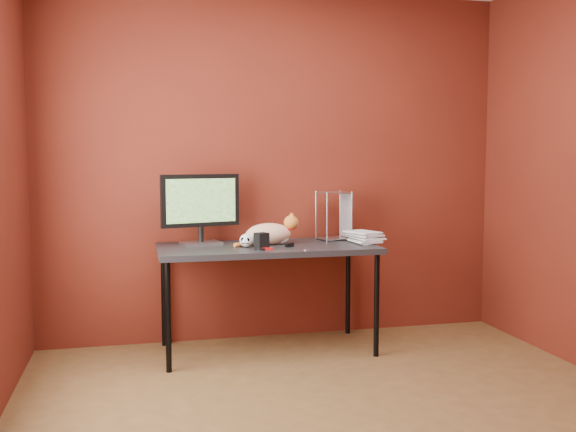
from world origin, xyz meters
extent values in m
cube|color=brown|center=(0.00, 0.00, 0.00)|extent=(3.50, 3.50, 0.01)
cube|color=#53180F|center=(0.00, 1.75, 1.30)|extent=(3.50, 0.02, 2.60)
cube|color=black|center=(-0.15, 1.37, 0.73)|extent=(1.50, 0.70, 0.04)
cylinder|color=black|center=(-0.85, 1.07, 0.35)|extent=(0.04, 0.04, 0.71)
cylinder|color=black|center=(0.55, 1.07, 0.35)|extent=(0.04, 0.04, 0.71)
cylinder|color=black|center=(-0.85, 1.67, 0.35)|extent=(0.04, 0.04, 0.71)
cylinder|color=black|center=(0.55, 1.67, 0.35)|extent=(0.04, 0.04, 0.71)
cube|color=#A2A3A7|center=(-0.59, 1.52, 0.76)|extent=(0.30, 0.24, 0.02)
cylinder|color=black|center=(-0.59, 1.52, 0.83)|extent=(0.04, 0.04, 0.11)
cube|color=black|center=(-0.59, 1.52, 1.06)|extent=(0.56, 0.18, 0.37)
cube|color=#1D4913|center=(-0.59, 1.52, 1.06)|extent=(0.49, 0.13, 0.31)
ellipsoid|color=#CD6C2B|center=(-0.13, 1.41, 0.83)|extent=(0.32, 0.17, 0.15)
ellipsoid|color=#CD6C2B|center=(-0.22, 1.41, 0.81)|extent=(0.15, 0.14, 0.12)
sphere|color=white|center=(-0.03, 1.41, 0.80)|extent=(0.10, 0.10, 0.10)
sphere|color=orange|center=(0.03, 1.41, 0.90)|extent=(0.10, 0.10, 0.10)
cone|color=orange|center=(0.04, 1.39, 0.95)|extent=(0.03, 0.03, 0.04)
cone|color=orange|center=(0.04, 1.44, 0.95)|extent=(0.03, 0.03, 0.04)
cylinder|color=#AD0B0C|center=(0.02, 1.41, 0.86)|extent=(0.08, 0.08, 0.01)
cylinder|color=orange|center=(-0.31, 1.36, 0.76)|extent=(0.17, 0.10, 0.03)
ellipsoid|color=white|center=(-0.31, 1.31, 0.80)|extent=(0.09, 0.09, 0.09)
ellipsoid|color=black|center=(-0.32, 1.27, 0.81)|extent=(0.02, 0.02, 0.03)
ellipsoid|color=black|center=(-0.29, 1.27, 0.81)|extent=(0.02, 0.02, 0.03)
cube|color=black|center=(-0.31, 1.27, 0.78)|extent=(0.05, 0.02, 0.00)
cylinder|color=black|center=(-0.23, 1.18, 0.76)|extent=(0.10, 0.10, 0.01)
cube|color=black|center=(-0.23, 1.18, 0.81)|extent=(0.10, 0.10, 0.10)
imported|color=beige|center=(0.48, 1.33, 0.87)|extent=(0.20, 0.25, 0.24)
imported|color=beige|center=(0.48, 1.33, 1.11)|extent=(0.22, 0.27, 0.24)
imported|color=beige|center=(0.48, 1.33, 1.35)|extent=(0.24, 0.28, 0.24)
imported|color=beige|center=(0.48, 1.33, 1.58)|extent=(0.25, 0.29, 0.24)
cylinder|color=#A2A3A7|center=(0.29, 1.48, 0.93)|extent=(0.01, 0.01, 0.36)
cylinder|color=#A2A3A7|center=(0.50, 1.48, 0.93)|extent=(0.01, 0.01, 0.36)
cylinder|color=#A2A3A7|center=(0.29, 1.65, 0.93)|extent=(0.01, 0.01, 0.36)
cylinder|color=#A2A3A7|center=(0.50, 1.65, 0.93)|extent=(0.01, 0.01, 0.36)
cube|color=#A2A3A7|center=(0.40, 1.56, 0.76)|extent=(0.24, 0.21, 0.01)
cube|color=#A2A3A7|center=(0.40, 1.56, 1.10)|extent=(0.24, 0.21, 0.01)
cube|color=#A00C0C|center=(-0.20, 1.14, 0.76)|extent=(0.09, 0.04, 0.02)
cube|color=black|center=(-0.01, 1.27, 0.76)|extent=(0.06, 0.05, 0.03)
cylinder|color=#A2A3A7|center=(0.06, 1.08, 0.75)|extent=(0.05, 0.05, 0.00)
camera|label=1|loc=(-1.04, -2.96, 1.35)|focal=40.00mm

